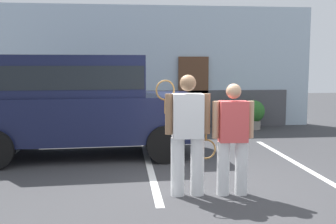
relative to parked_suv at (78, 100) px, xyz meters
name	(u,v)px	position (x,y,z in m)	size (l,w,h in m)	color
ground_plane	(199,191)	(2.04, -2.66, -1.15)	(40.00, 40.00, 0.00)	#38383A
parking_stripe_1	(150,167)	(1.39, -1.16, -1.14)	(0.12, 4.40, 0.01)	silver
parking_stripe_2	(296,163)	(4.19, -1.16, -1.14)	(0.12, 4.40, 0.01)	silver
house_frontage	(161,71)	(2.05, 3.79, 0.54)	(9.15, 0.40, 3.59)	silver
parked_suv	(78,100)	(0.00, 0.00, 0.00)	(4.69, 2.36, 2.05)	#141938
tennis_player_man	(187,133)	(1.83, -2.85, -0.24)	(0.78, 0.27, 1.73)	white
tennis_player_woman	(232,138)	(2.47, -2.89, -0.31)	(0.86, 0.27, 1.61)	white
potted_plant_by_porch	(228,114)	(3.89, 2.90, -0.67)	(0.64, 0.64, 0.85)	gray
potted_plant_secondary	(254,113)	(4.69, 3.00, -0.68)	(0.64, 0.64, 0.84)	gray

